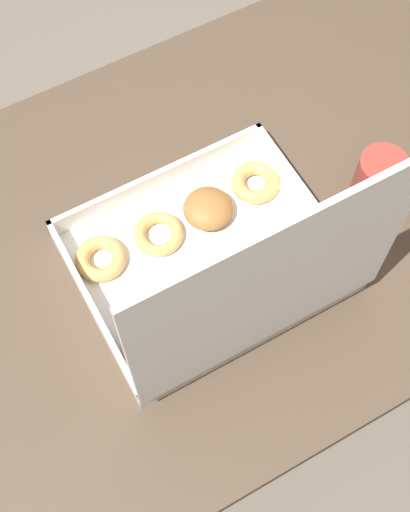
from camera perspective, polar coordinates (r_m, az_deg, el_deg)
The scene contains 4 objects.
ground_plane at distance 1.82m, azimuth 0.84°, elevation -8.57°, with size 8.00×8.00×0.00m, color #6B6054.
dining_table at distance 1.23m, azimuth 1.22°, elevation 0.53°, with size 1.28×0.76×0.74m.
donut_box at distance 1.02m, azimuth 1.13°, elevation -0.91°, with size 0.38×0.32×0.38m.
coffee_mug at distance 1.15m, azimuth 13.69°, elevation 5.96°, with size 0.08×0.08×0.10m.
Camera 1 is at (0.29, 0.47, 1.73)m, focal length 50.00 mm.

